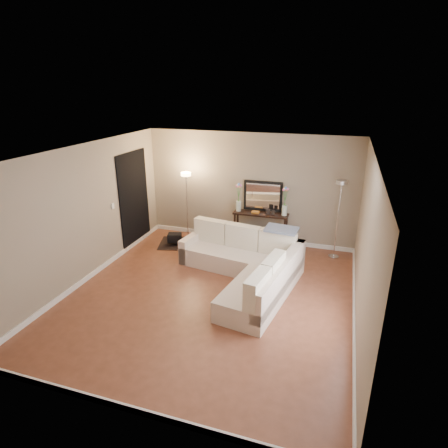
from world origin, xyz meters
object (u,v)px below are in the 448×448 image
(console_table, at_px, (257,227))
(floor_lamp_lit, at_px, (187,193))
(floor_lamp_unlit, at_px, (339,204))
(sectional_sofa, at_px, (247,265))

(console_table, xyz_separation_m, floor_lamp_lit, (-1.69, -0.21, 0.74))
(floor_lamp_lit, height_order, floor_lamp_unlit, floor_lamp_unlit)
(sectional_sofa, bearing_deg, console_table, 97.30)
(sectional_sofa, distance_m, floor_lamp_lit, 2.61)
(console_table, height_order, floor_lamp_unlit, floor_lamp_unlit)
(floor_lamp_unlit, bearing_deg, floor_lamp_lit, -179.76)
(console_table, bearing_deg, floor_lamp_lit, -173.03)
(console_table, distance_m, floor_lamp_unlit, 1.98)
(sectional_sofa, height_order, floor_lamp_unlit, floor_lamp_unlit)
(floor_lamp_lit, relative_size, floor_lamp_unlit, 0.96)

